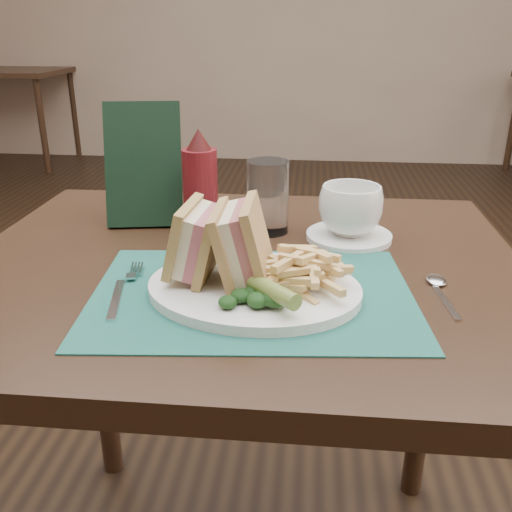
{
  "coord_description": "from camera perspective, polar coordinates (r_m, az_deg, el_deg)",
  "views": [
    {
      "loc": [
        0.11,
        -1.34,
        1.11
      ],
      "look_at": [
        0.03,
        -0.59,
        0.8
      ],
      "focal_mm": 40.0,
      "sensor_mm": 36.0,
      "label": 1
    }
  ],
  "objects": [
    {
      "name": "saucer",
      "position": [
        1.02,
        9.26,
        1.97
      ],
      "size": [
        0.19,
        0.19,
        0.01
      ],
      "primitive_type": "cylinder",
      "rotation": [
        0.0,
        0.0,
        -0.35
      ],
      "color": "white",
      "rests_on": "table_main"
    },
    {
      "name": "placemat",
      "position": [
        0.8,
        -0.38,
        -3.85
      ],
      "size": [
        0.47,
        0.36,
        0.0
      ],
      "primitive_type": "cube",
      "rotation": [
        0.0,
        0.0,
        0.08
      ],
      "color": "#1A544A",
      "rests_on": "table_main"
    },
    {
      "name": "floor",
      "position": [
        1.74,
        0.86,
        -17.06
      ],
      "size": [
        7.0,
        7.0,
        0.0
      ],
      "primitive_type": "plane",
      "color": "black",
      "rests_on": "ground"
    },
    {
      "name": "coffee_cup",
      "position": [
        1.0,
        9.43,
        4.57
      ],
      "size": [
        0.15,
        0.15,
        0.09
      ],
      "primitive_type": "imported",
      "rotation": [
        0.0,
        0.0,
        0.46
      ],
      "color": "white",
      "rests_on": "saucer"
    },
    {
      "name": "table_main",
      "position": [
        1.12,
        -1.33,
        -18.48
      ],
      "size": [
        0.9,
        0.75,
        0.75
      ],
      "primitive_type": null,
      "color": "black",
      "rests_on": "ground"
    },
    {
      "name": "drinking_glass",
      "position": [
        1.02,
        1.17,
        5.93
      ],
      "size": [
        0.08,
        0.08,
        0.13
      ],
      "primitive_type": "cylinder",
      "rotation": [
        0.0,
        0.0,
        -0.06
      ],
      "color": "white",
      "rests_on": "table_main"
    },
    {
      "name": "pickle_spear",
      "position": [
        0.73,
        0.93,
        -3.15
      ],
      "size": [
        0.1,
        0.1,
        0.03
      ],
      "primitive_type": "cylinder",
      "rotation": [
        1.54,
        0.0,
        0.74
      ],
      "color": "#5C722B",
      "rests_on": "plate"
    },
    {
      "name": "wall_back",
      "position": [
        4.96,
        4.35,
        9.55
      ],
      "size": [
        6.0,
        0.0,
        6.0
      ],
      "primitive_type": "plane",
      "rotation": [
        1.57,
        0.0,
        0.0
      ],
      "color": "gray",
      "rests_on": "ground"
    },
    {
      "name": "table_bg_left",
      "position": [
        5.2,
        -23.09,
        12.67
      ],
      "size": [
        0.9,
        0.75,
        0.75
      ],
      "primitive_type": null,
      "color": "black",
      "rests_on": "ground"
    },
    {
      "name": "sandwich_half_a",
      "position": [
        0.81,
        -7.3,
        1.64
      ],
      "size": [
        0.09,
        0.11,
        0.11
      ],
      "primitive_type": null,
      "rotation": [
        0.0,
        0.24,
        -0.07
      ],
      "color": "tan",
      "rests_on": "plate"
    },
    {
      "name": "sandwich_half_b",
      "position": [
        0.79,
        -2.88,
        1.48
      ],
      "size": [
        0.08,
        0.12,
        0.12
      ],
      "primitive_type": null,
      "rotation": [
        0.0,
        -0.24,
        0.01
      ],
      "color": "tan",
      "rests_on": "plate"
    },
    {
      "name": "kale_garnish",
      "position": [
        0.74,
        -0.62,
        -3.75
      ],
      "size": [
        0.11,
        0.08,
        0.03
      ],
      "primitive_type": null,
      "color": "black",
      "rests_on": "plate"
    },
    {
      "name": "fries_pile",
      "position": [
        0.79,
        4.86,
        -0.94
      ],
      "size": [
        0.18,
        0.2,
        0.05
      ],
      "primitive_type": null,
      "color": "tan",
      "rests_on": "plate"
    },
    {
      "name": "plate",
      "position": [
        0.8,
        -0.21,
        -3.31
      ],
      "size": [
        0.33,
        0.28,
        0.01
      ],
      "primitive_type": null,
      "rotation": [
        0.0,
        0.0,
        -0.13
      ],
      "color": "white",
      "rests_on": "placemat"
    },
    {
      "name": "check_presenter",
      "position": [
        1.08,
        -11.18,
        8.94
      ],
      "size": [
        0.15,
        0.11,
        0.22
      ],
      "primitive_type": "cube",
      "rotation": [
        -0.31,
        0.0,
        0.17
      ],
      "color": "black",
      "rests_on": "table_main"
    },
    {
      "name": "fork",
      "position": [
        0.83,
        -13.18,
        -3.05
      ],
      "size": [
        0.07,
        0.17,
        0.01
      ],
      "primitive_type": null,
      "rotation": [
        0.0,
        0.0,
        0.21
      ],
      "color": "silver",
      "rests_on": "placemat"
    },
    {
      "name": "ketchup_bottle",
      "position": [
        1.02,
        -5.61,
        7.43
      ],
      "size": [
        0.07,
        0.07,
        0.19
      ],
      "primitive_type": null,
      "rotation": [
        0.0,
        0.0,
        0.11
      ],
      "color": "#5B0F14",
      "rests_on": "table_main"
    },
    {
      "name": "spoon",
      "position": [
        0.84,
        18.15,
        -3.49
      ],
      "size": [
        0.05,
        0.15,
        0.01
      ],
      "primitive_type": null,
      "rotation": [
        0.0,
        0.0,
        0.12
      ],
      "color": "silver",
      "rests_on": "table_main"
    }
  ]
}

